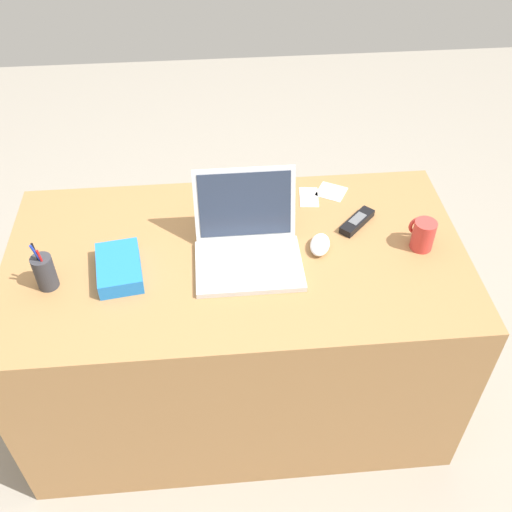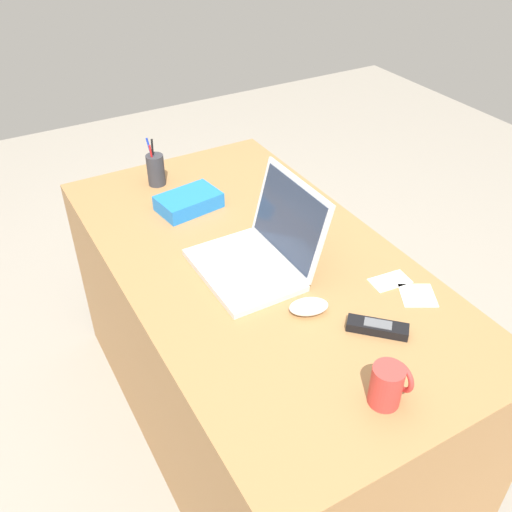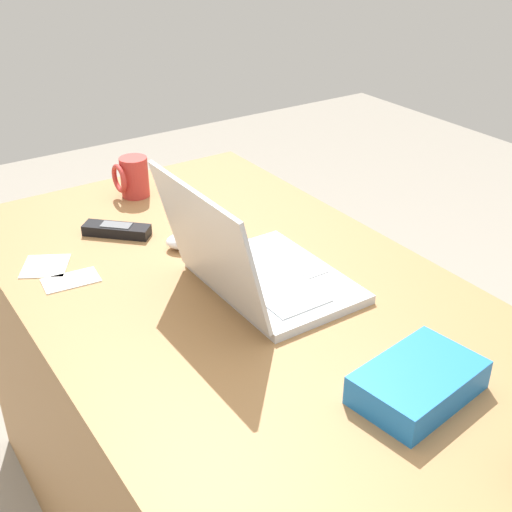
{
  "view_description": "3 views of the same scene",
  "coord_description": "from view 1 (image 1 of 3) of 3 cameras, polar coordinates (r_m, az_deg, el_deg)",
  "views": [
    {
      "loc": [
        -0.06,
        -1.36,
        2.01
      ],
      "look_at": [
        0.06,
        -0.06,
        0.77
      ],
      "focal_mm": 41.55,
      "sensor_mm": 36.0,
      "label": 1
    },
    {
      "loc": [
        1.15,
        -0.66,
        1.72
      ],
      "look_at": [
        0.04,
        -0.03,
        0.78
      ],
      "focal_mm": 39.68,
      "sensor_mm": 36.0,
      "label": 2
    },
    {
      "loc": [
        -0.89,
        0.6,
        1.43
      ],
      "look_at": [
        0.06,
        -0.04,
        0.8
      ],
      "focal_mm": 47.0,
      "sensor_mm": 36.0,
      "label": 3
    }
  ],
  "objects": [
    {
      "name": "paper_note_near_laptop",
      "position": [
        2.13,
        7.27,
        6.15
      ],
      "size": [
        0.13,
        0.13,
        0.0
      ],
      "primitive_type": "cube",
      "rotation": [
        0.0,
        0.0,
        -0.52
      ],
      "color": "white",
      "rests_on": "desk"
    },
    {
      "name": "ground_plane",
      "position": [
        2.43,
        -1.52,
        -12.6
      ],
      "size": [
        6.0,
        6.0,
        0.0
      ],
      "primitive_type": "plane",
      "color": "gray"
    },
    {
      "name": "paper_note_left",
      "position": [
        2.1,
        5.11,
        5.66
      ],
      "size": [
        0.08,
        0.12,
        0.0
      ],
      "primitive_type": "cube",
      "rotation": [
        0.0,
        0.0,
        -0.1
      ],
      "color": "white",
      "rests_on": "desk"
    },
    {
      "name": "pen_holder",
      "position": [
        1.83,
        -19.67,
        -1.44
      ],
      "size": [
        0.06,
        0.06,
        0.18
      ],
      "color": "#333338",
      "rests_on": "desk"
    },
    {
      "name": "desk",
      "position": [
        2.14,
        -1.7,
        -7.04
      ],
      "size": [
        1.46,
        0.78,
        0.74
      ],
      "primitive_type": "cube",
      "color": "#9E7042",
      "rests_on": "ground"
    },
    {
      "name": "snack_bag",
      "position": [
        1.83,
        -13.04,
        -1.12
      ],
      "size": [
        0.16,
        0.22,
        0.05
      ],
      "primitive_type": "cube",
      "rotation": [
        0.0,
        0.0,
        0.14
      ],
      "color": "blue",
      "rests_on": "desk"
    },
    {
      "name": "coffee_mug_white",
      "position": [
        1.93,
        15.78,
        2.05
      ],
      "size": [
        0.07,
        0.08,
        0.1
      ],
      "color": "#C63833",
      "rests_on": "desk"
    },
    {
      "name": "cordless_phone",
      "position": [
        1.99,
        9.71,
        3.3
      ],
      "size": [
        0.14,
        0.14,
        0.03
      ],
      "color": "black",
      "rests_on": "desk"
    },
    {
      "name": "laptop",
      "position": [
        1.82,
        -0.82,
        1.12
      ],
      "size": [
        0.33,
        0.3,
        0.25
      ],
      "color": "silver",
      "rests_on": "desk"
    },
    {
      "name": "computer_mouse",
      "position": [
        1.88,
        6.17,
        1.1
      ],
      "size": [
        0.09,
        0.12,
        0.04
      ],
      "primitive_type": "ellipsoid",
      "rotation": [
        0.0,
        0.0,
        -0.31
      ],
      "color": "white",
      "rests_on": "desk"
    }
  ]
}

